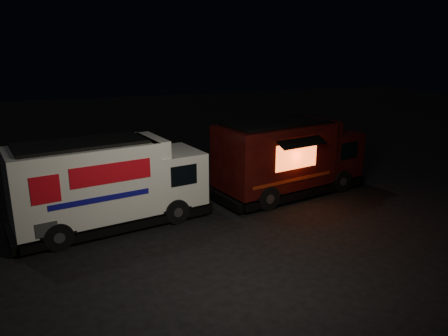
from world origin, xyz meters
TOP-DOWN VIEW (x-y plane):
  - ground at (0.00, 0.00)m, footprint 80.00×80.00m
  - white_truck at (-3.84, 1.84)m, footprint 7.10×3.55m
  - red_truck at (3.58, 2.72)m, footprint 7.13×3.85m

SIDE VIEW (x-z plane):
  - ground at x=0.00m, z-range 0.00..0.00m
  - white_truck at x=-3.84m, z-range 0.00..3.08m
  - red_truck at x=3.58m, z-range 0.00..3.15m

